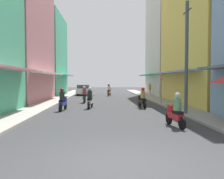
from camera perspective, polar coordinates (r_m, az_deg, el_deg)
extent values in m
plane|color=#38383A|center=(22.47, -1.23, -3.08)|extent=(89.71, 89.71, 0.00)
cube|color=#ADA89E|center=(22.96, -14.47, -2.89)|extent=(1.84, 48.78, 0.12)
cube|color=#9E9991|center=(23.17, 11.89, -2.82)|extent=(1.84, 48.78, 0.12)
cube|color=#B7727F|center=(25.11, -23.26, 12.57)|extent=(6.00, 10.31, 13.33)
cube|color=silver|center=(23.70, -15.15, 3.90)|extent=(1.10, 9.28, 0.12)
cube|color=#4CB28C|center=(35.12, -16.93, 8.00)|extent=(6.00, 9.57, 11.27)
cube|color=#4CB28C|center=(34.24, -11.18, 3.44)|extent=(1.10, 8.61, 0.12)
cube|color=#EFD159|center=(22.92, 23.24, 14.10)|extent=(6.00, 11.67, 13.73)
cube|color=#8CA5CC|center=(21.17, 14.46, 4.10)|extent=(1.10, 10.50, 0.12)
cube|color=silver|center=(33.27, 14.94, 14.17)|extent=(6.00, 9.03, 17.96)
cube|color=#4CB28C|center=(31.71, 8.76, 3.55)|extent=(1.10, 8.13, 0.12)
cylinder|color=black|center=(18.33, 6.78, -3.45)|extent=(0.16, 0.57, 0.56)
cylinder|color=black|center=(17.15, 8.02, -3.86)|extent=(0.16, 0.57, 0.56)
cube|color=black|center=(17.67, 7.43, -2.96)|extent=(0.42, 1.03, 0.24)
cube|color=black|center=(17.46, 7.63, -2.36)|extent=(0.36, 0.59, 0.14)
cylinder|color=black|center=(18.18, 6.90, -2.17)|extent=(0.28, 0.28, 0.45)
cylinder|color=black|center=(18.16, 6.91, -1.39)|extent=(0.55, 0.11, 0.03)
cylinder|color=#BF8C3F|center=(17.49, 7.59, -1.21)|extent=(0.34, 0.34, 0.55)
sphere|color=red|center=(17.47, 7.60, 0.10)|extent=(0.26, 0.26, 0.26)
cylinder|color=black|center=(22.36, -6.63, -2.40)|extent=(0.08, 0.56, 0.56)
cylinder|color=black|center=(21.12, -6.87, -2.68)|extent=(0.08, 0.56, 0.56)
cube|color=#197233|center=(21.67, -6.76, -1.97)|extent=(0.28, 1.00, 0.24)
cube|color=black|center=(21.46, -6.80, -1.48)|extent=(0.28, 0.56, 0.14)
cylinder|color=#197233|center=(22.21, -6.66, -1.35)|extent=(0.28, 0.28, 0.45)
cylinder|color=black|center=(22.19, -6.66, -0.70)|extent=(0.55, 0.03, 0.03)
cylinder|color=#99333F|center=(21.49, -6.80, -0.54)|extent=(0.34, 0.34, 0.55)
sphere|color=#B2B2B7|center=(21.47, -6.80, 0.53)|extent=(0.26, 0.26, 0.26)
cylinder|color=black|center=(18.16, -4.96, -3.50)|extent=(0.16, 0.57, 0.56)
cylinder|color=black|center=(16.94, -5.74, -3.93)|extent=(0.16, 0.57, 0.56)
cube|color=silver|center=(17.48, -5.37, -3.01)|extent=(0.42, 1.03, 0.24)
cube|color=black|center=(17.27, -5.50, -2.41)|extent=(0.36, 0.59, 0.14)
cylinder|color=silver|center=(18.00, -5.04, -2.21)|extent=(0.28, 0.28, 0.45)
cylinder|color=black|center=(17.98, -5.04, -1.42)|extent=(0.55, 0.11, 0.03)
cylinder|color=#262628|center=(17.29, -5.47, -1.24)|extent=(0.34, 0.34, 0.55)
sphere|color=#B2B2B7|center=(17.27, -5.48, 0.09)|extent=(0.26, 0.26, 0.26)
cylinder|color=black|center=(31.43, -0.47, -1.01)|extent=(0.20, 0.56, 0.56)
cylinder|color=black|center=(30.20, -0.93, -1.15)|extent=(0.20, 0.56, 0.56)
cube|color=orange|center=(30.75, -0.72, -0.67)|extent=(0.50, 1.04, 0.24)
cube|color=black|center=(30.55, -0.79, -0.32)|extent=(0.40, 0.61, 0.14)
cylinder|color=orange|center=(31.28, -0.52, -0.25)|extent=(0.28, 0.28, 0.45)
cylinder|color=black|center=(31.27, -0.52, 0.20)|extent=(0.54, 0.15, 0.03)
cylinder|color=beige|center=(30.58, -0.77, 0.34)|extent=(0.34, 0.34, 0.55)
sphere|color=black|center=(30.57, -0.77, 1.09)|extent=(0.26, 0.26, 0.26)
cylinder|color=black|center=(11.57, 13.76, -6.93)|extent=(0.17, 0.57, 0.56)
cylinder|color=black|center=(10.48, 16.78, -7.94)|extent=(0.17, 0.57, 0.56)
cube|color=red|center=(10.94, 15.33, -6.32)|extent=(0.45, 1.03, 0.24)
cube|color=black|center=(10.74, 15.83, -5.41)|extent=(0.37, 0.60, 0.14)
cylinder|color=red|center=(11.40, 14.05, -4.94)|extent=(0.28, 0.28, 0.45)
cylinder|color=black|center=(11.37, 14.07, -3.69)|extent=(0.55, 0.12, 0.03)
cylinder|color=#598C59|center=(10.74, 15.73, -3.53)|extent=(0.34, 0.34, 0.55)
sphere|color=#B2B2B7|center=(10.71, 15.75, -1.40)|extent=(0.26, 0.26, 0.26)
cylinder|color=black|center=(17.11, -11.35, -3.90)|extent=(0.14, 0.57, 0.56)
cylinder|color=black|center=(15.92, -12.55, -4.38)|extent=(0.14, 0.57, 0.56)
cube|color=#1E38B7|center=(16.44, -11.98, -3.39)|extent=(0.39, 1.03, 0.24)
cube|color=black|center=(16.23, -12.19, -2.76)|extent=(0.34, 0.59, 0.14)
cylinder|color=#1E38B7|center=(16.95, -11.47, -2.53)|extent=(0.28, 0.28, 0.45)
cylinder|color=black|center=(16.93, -11.48, -1.69)|extent=(0.55, 0.09, 0.03)
cylinder|color=#262628|center=(16.26, -12.15, -1.51)|extent=(0.34, 0.34, 0.55)
sphere|color=maroon|center=(16.23, -12.16, -0.10)|extent=(0.26, 0.26, 0.26)
cube|color=silver|center=(33.03, -6.98, -0.30)|extent=(1.80, 4.12, 0.70)
cube|color=#333D47|center=(32.86, -7.01, 0.64)|extent=(1.62, 2.11, 0.60)
cylinder|color=black|center=(34.36, -8.04, -0.67)|extent=(0.19, 0.64, 0.64)
cylinder|color=black|center=(34.23, -5.54, -0.67)|extent=(0.19, 0.64, 0.64)
cylinder|color=black|center=(31.88, -8.52, -0.91)|extent=(0.19, 0.64, 0.64)
cylinder|color=black|center=(31.74, -5.83, -0.91)|extent=(0.19, 0.64, 0.64)
cylinder|color=beige|center=(30.96, 9.25, -0.88)|extent=(0.28, 0.28, 0.78)
cylinder|color=#BF8C3F|center=(30.93, 9.26, 0.45)|extent=(0.34, 0.34, 0.66)
sphere|color=#9E7256|center=(30.92, 9.27, 1.33)|extent=(0.22, 0.22, 0.22)
cylinder|color=#4C4C4F|center=(14.70, 17.80, 7.21)|extent=(0.20, 0.20, 6.81)
cylinder|color=#3F382D|center=(15.20, 17.94, 17.80)|extent=(0.08, 1.20, 0.08)
cylinder|color=gray|center=(19.90, 11.98, -0.09)|extent=(0.07, 0.07, 2.60)
cylinder|color=red|center=(19.88, 12.00, 2.94)|extent=(0.02, 0.60, 0.60)
cube|color=white|center=(19.88, 12.00, 2.94)|extent=(0.03, 0.40, 0.10)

